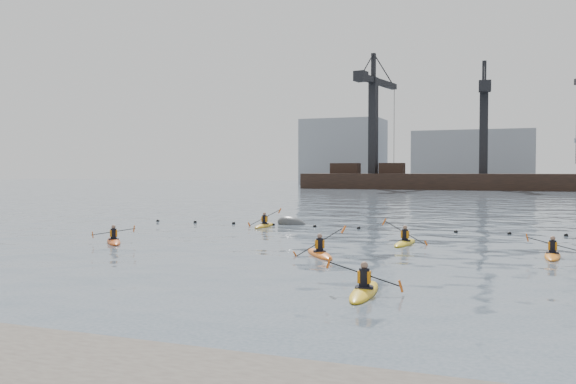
% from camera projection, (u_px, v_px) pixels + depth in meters
% --- Properties ---
extents(ground, '(400.00, 400.00, 0.00)m').
position_uv_depth(ground, '(223.00, 302.00, 17.02)').
color(ground, '#3B4956').
rests_on(ground, ground).
extents(float_line, '(33.24, 0.73, 0.24)m').
position_uv_depth(float_line, '(382.00, 229.00, 38.17)').
color(float_line, black).
rests_on(float_line, ground).
extents(barge_pier, '(72.00, 19.30, 29.50)m').
position_uv_depth(barge_pier, '(482.00, 180.00, 119.40)').
color(barge_pier, black).
rests_on(barge_pier, ground).
extents(skyline, '(141.00, 28.00, 22.00)m').
position_uv_depth(skyline, '(503.00, 149.00, 155.73)').
color(skyline, gray).
rests_on(skyline, ground).
extents(kayaker_0, '(2.40, 3.21, 1.41)m').
position_uv_depth(kayaker_0, '(320.00, 253.00, 26.46)').
color(kayaker_0, orange).
rests_on(kayaker_0, ground).
extents(kayaker_1, '(2.33, 3.45, 1.20)m').
position_uv_depth(kayaker_1, '(364.00, 290.00, 18.25)').
color(kayaker_1, yellow).
rests_on(kayaker_1, ground).
extents(kayaker_2, '(2.59, 2.85, 1.03)m').
position_uv_depth(kayaker_2, '(114.00, 241.00, 31.25)').
color(kayaker_2, '#C84912').
rests_on(kayaker_2, ground).
extents(kayaker_3, '(2.36, 3.39, 1.38)m').
position_uv_depth(kayaker_3, '(405.00, 242.00, 30.52)').
color(kayaker_3, yellow).
rests_on(kayaker_3, ground).
extents(kayaker_4, '(2.16, 3.21, 1.07)m').
position_uv_depth(kayaker_4, '(553.00, 255.00, 26.01)').
color(kayaker_4, orange).
rests_on(kayaker_4, ground).
extents(kayaker_5, '(2.35, 3.39, 1.36)m').
position_uv_depth(kayaker_5, '(264.00, 225.00, 40.21)').
color(kayaker_5, gold).
rests_on(kayaker_5, ground).
extents(mooring_buoy, '(2.36, 1.43, 1.46)m').
position_uv_depth(mooring_buoy, '(292.00, 224.00, 41.79)').
color(mooring_buoy, '#3F4144').
rests_on(mooring_buoy, ground).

